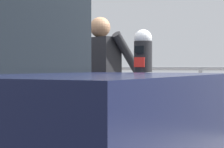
# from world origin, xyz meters

# --- Properties ---
(parking_meter) EXTENTS (0.17, 0.18, 1.42)m
(parking_meter) POSITION_xyz_m (0.18, 0.50, 1.15)
(parking_meter) COLOR slate
(parking_meter) RESTS_ON sidewalk_curb
(pedestrian_at_meter) EXTENTS (0.68, 0.47, 1.59)m
(pedestrian_at_meter) POSITION_xyz_m (-0.37, 0.66, 1.02)
(pedestrian_at_meter) COLOR black
(pedestrian_at_meter) RESTS_ON sidewalk_curb
(background_railing) EXTENTS (24.06, 0.06, 1.08)m
(background_railing) POSITION_xyz_m (0.00, 3.09, 0.89)
(background_railing) COLOR gray
(background_railing) RESTS_ON sidewalk_curb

